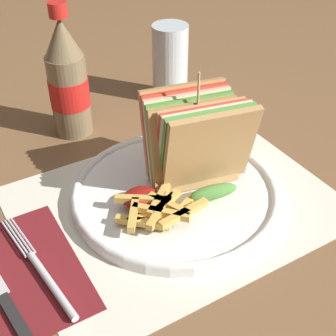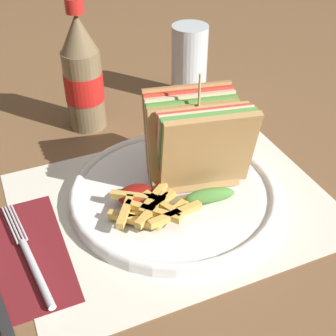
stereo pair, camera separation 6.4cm
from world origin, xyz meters
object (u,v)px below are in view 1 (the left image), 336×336
Objects in this scene: club_sandwich at (196,142)px; fork at (44,274)px; plate_main at (175,193)px; coke_bottle_near at (68,81)px; glass_near at (170,67)px.

club_sandwich is 0.88× the size of fork.
plate_main is at bearing -167.65° from club_sandwich.
glass_near is (0.20, 0.02, -0.03)m from coke_bottle_near.
fork is at bearing -117.49° from coke_bottle_near.
club_sandwich is 0.76× the size of coke_bottle_near.
glass_near reaches higher than fork.
club_sandwich is 1.18× the size of glass_near.
glass_near is at bearing 5.68° from coke_bottle_near.
glass_near is at bearing 60.73° from plate_main.
fork is 1.34× the size of glass_near.
club_sandwich is at bearing 12.35° from plate_main.
coke_bottle_near is (-0.06, 0.24, 0.08)m from plate_main.
coke_bottle_near is at bearing 103.28° from plate_main.
coke_bottle_near is at bearing 55.82° from fork.
plate_main is 1.75× the size of club_sandwich.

